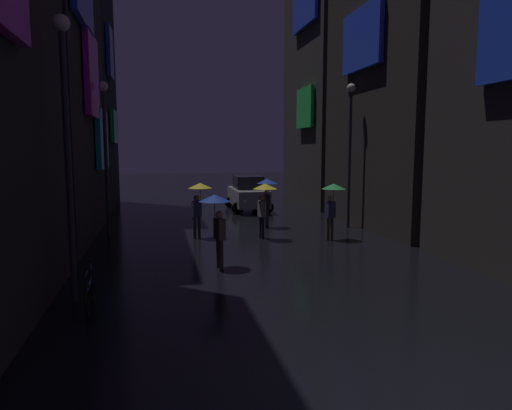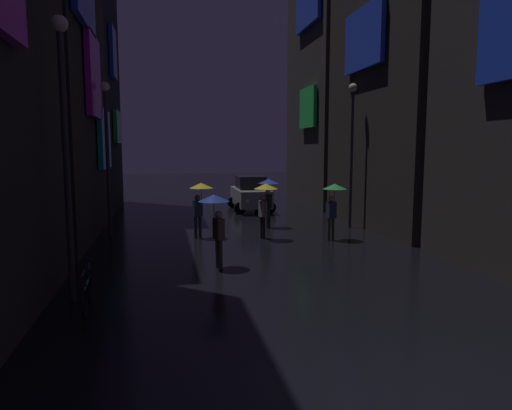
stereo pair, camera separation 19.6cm
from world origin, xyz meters
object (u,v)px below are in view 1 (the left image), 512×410
at_px(streetlamp_right_far, 350,140).
at_px(pedestrian_midstreet_centre_yellow, 199,195).
at_px(pedestrian_near_crossing_blue, 267,189).
at_px(pedestrian_midstreet_left_yellow, 264,195).
at_px(car_distant, 248,194).
at_px(bicycle_parked_at_storefront, 90,291).
at_px(streetlamp_left_near, 66,129).
at_px(pedestrian_foreground_left_blue, 216,210).
at_px(pedestrian_far_right_green, 333,196).
at_px(streetlamp_left_far, 105,142).

bearing_deg(streetlamp_right_far, pedestrian_midstreet_centre_yellow, -170.99).
xyz_separation_m(pedestrian_near_crossing_blue, pedestrian_midstreet_left_yellow, (-0.72, -2.49, 0.00)).
bearing_deg(streetlamp_right_far, car_distant, 116.99).
bearing_deg(car_distant, pedestrian_midstreet_left_yellow, -97.04).
relative_size(pedestrian_midstreet_centre_yellow, bicycle_parked_at_storefront, 1.16).
height_order(car_distant, streetlamp_left_near, streetlamp_left_near).
bearing_deg(pedestrian_foreground_left_blue, bicycle_parked_at_storefront, -138.21).
distance_m(streetlamp_right_far, streetlamp_left_near, 12.70).
xyz_separation_m(pedestrian_far_right_green, pedestrian_near_crossing_blue, (-1.75, 3.15, 0.00)).
bearing_deg(pedestrian_foreground_left_blue, streetlamp_left_near, -147.62).
bearing_deg(car_distant, pedestrian_near_crossing_blue, -92.84).
relative_size(pedestrian_midstreet_centre_yellow, pedestrian_foreground_left_blue, 1.00).
bearing_deg(pedestrian_near_crossing_blue, car_distant, 87.16).
relative_size(pedestrian_midstreet_left_yellow, streetlamp_right_far, 0.34).
xyz_separation_m(pedestrian_foreground_left_blue, streetlamp_left_far, (-3.50, 5.47, 1.99)).
xyz_separation_m(pedestrian_midstreet_left_yellow, car_distant, (1.00, 8.09, -0.74)).
xyz_separation_m(pedestrian_midstreet_left_yellow, bicycle_parked_at_storefront, (-5.40, -6.58, -1.28)).
relative_size(car_distant, streetlamp_right_far, 0.68).
bearing_deg(pedestrian_near_crossing_blue, pedestrian_midstreet_left_yellow, -106.16).
bearing_deg(streetlamp_left_near, pedestrian_far_right_green, 32.96).
height_order(pedestrian_near_crossing_blue, streetlamp_right_far, streetlamp_right_far).
distance_m(car_distant, streetlamp_left_far, 9.74).
distance_m(bicycle_parked_at_storefront, car_distant, 16.01).
xyz_separation_m(pedestrian_midstreet_centre_yellow, streetlamp_left_near, (-3.43, -6.78, 2.15)).
distance_m(pedestrian_near_crossing_blue, streetlamp_left_near, 10.94).
bearing_deg(bicycle_parked_at_storefront, streetlamp_left_far, 92.77).
relative_size(pedestrian_near_crossing_blue, bicycle_parked_at_storefront, 1.16).
height_order(streetlamp_right_far, streetlamp_left_near, streetlamp_left_near).
distance_m(pedestrian_midstreet_centre_yellow, streetlamp_left_far, 4.07).
relative_size(pedestrian_midstreet_left_yellow, streetlamp_left_near, 0.34).
height_order(pedestrian_near_crossing_blue, pedestrian_midstreet_left_yellow, same).
height_order(pedestrian_near_crossing_blue, streetlamp_left_near, streetlamp_left_near).
height_order(pedestrian_foreground_left_blue, streetlamp_right_far, streetlamp_right_far).
distance_m(pedestrian_midstreet_centre_yellow, pedestrian_midstreet_left_yellow, 2.49).
bearing_deg(streetlamp_left_far, car_distant, 43.37).
bearing_deg(streetlamp_right_far, streetlamp_left_far, -179.25).
bearing_deg(streetlamp_right_far, streetlamp_left_near, -141.95).
relative_size(pedestrian_far_right_green, car_distant, 0.51).
distance_m(bicycle_parked_at_storefront, streetlamp_left_far, 8.88).
height_order(pedestrian_foreground_left_blue, streetlamp_left_near, streetlamp_left_near).
bearing_deg(pedestrian_midstreet_left_yellow, streetlamp_left_far, 163.96).
relative_size(pedestrian_near_crossing_blue, pedestrian_midstreet_centre_yellow, 1.00).
bearing_deg(pedestrian_foreground_left_blue, streetlamp_left_far, 122.60).
height_order(pedestrian_midstreet_centre_yellow, pedestrian_foreground_left_blue, same).
xyz_separation_m(pedestrian_foreground_left_blue, bicycle_parked_at_storefront, (-3.10, -2.77, -1.28)).
relative_size(pedestrian_far_right_green, bicycle_parked_at_storefront, 1.16).
distance_m(bicycle_parked_at_storefront, streetlamp_right_far, 13.19).
distance_m(pedestrian_foreground_left_blue, bicycle_parked_at_storefront, 4.35).
xyz_separation_m(pedestrian_far_right_green, pedestrian_midstreet_left_yellow, (-2.47, 0.67, 0.00)).
bearing_deg(bicycle_parked_at_storefront, streetlamp_left_near, 125.84).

